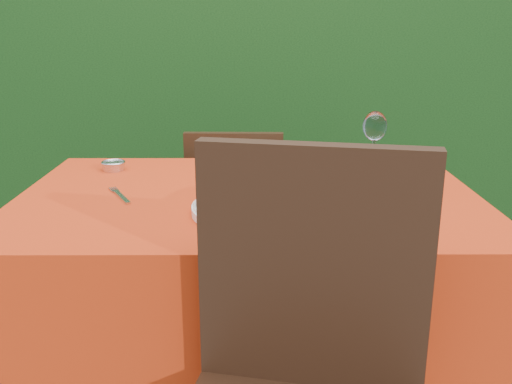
{
  "coord_description": "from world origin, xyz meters",
  "views": [
    {
      "loc": [
        0.01,
        -1.5,
        1.2
      ],
      "look_at": [
        0.02,
        -0.05,
        0.77
      ],
      "focal_mm": 40.0,
      "sensor_mm": 36.0,
      "label": 1
    }
  ],
  "objects_px": {
    "chair_far": "(236,214)",
    "pasta_plate": "(263,158)",
    "pizza_plate": "(266,200)",
    "fork": "(122,197)",
    "chair_near": "(303,382)",
    "steel_ramekin": "(114,166)",
    "wine_glass": "(375,129)",
    "water_glass": "(404,172)"
  },
  "relations": [
    {
      "from": "steel_ramekin",
      "to": "water_glass",
      "type": "bearing_deg",
      "value": -13.06
    },
    {
      "from": "chair_near",
      "to": "pizza_plate",
      "type": "relative_size",
      "value": 2.27
    },
    {
      "from": "fork",
      "to": "steel_ramekin",
      "type": "xyz_separation_m",
      "value": [
        -0.09,
        0.3,
        0.01
      ]
    },
    {
      "from": "pizza_plate",
      "to": "fork",
      "type": "distance_m",
      "value": 0.41
    },
    {
      "from": "pasta_plate",
      "to": "wine_glass",
      "type": "height_order",
      "value": "wine_glass"
    },
    {
      "from": "water_glass",
      "to": "steel_ramekin",
      "type": "xyz_separation_m",
      "value": [
        -0.88,
        0.2,
        -0.03
      ]
    },
    {
      "from": "chair_near",
      "to": "steel_ramekin",
      "type": "relative_size",
      "value": 14.28
    },
    {
      "from": "chair_far",
      "to": "fork",
      "type": "distance_m",
      "value": 0.8
    },
    {
      "from": "pizza_plate",
      "to": "fork",
      "type": "height_order",
      "value": "pizza_plate"
    },
    {
      "from": "chair_near",
      "to": "pasta_plate",
      "type": "relative_size",
      "value": 4.28
    },
    {
      "from": "wine_glass",
      "to": "pasta_plate",
      "type": "bearing_deg",
      "value": 170.92
    },
    {
      "from": "pizza_plate",
      "to": "fork",
      "type": "relative_size",
      "value": 2.43
    },
    {
      "from": "water_glass",
      "to": "fork",
      "type": "distance_m",
      "value": 0.79
    },
    {
      "from": "chair_far",
      "to": "pizza_plate",
      "type": "bearing_deg",
      "value": 98.64
    },
    {
      "from": "pizza_plate",
      "to": "pasta_plate",
      "type": "xyz_separation_m",
      "value": [
        0.0,
        0.49,
        -0.01
      ]
    },
    {
      "from": "chair_near",
      "to": "chair_far",
      "type": "distance_m",
      "value": 1.27
    },
    {
      "from": "chair_far",
      "to": "fork",
      "type": "height_order",
      "value": "chair_far"
    },
    {
      "from": "chair_far",
      "to": "pasta_plate",
      "type": "bearing_deg",
      "value": 109.35
    },
    {
      "from": "fork",
      "to": "pasta_plate",
      "type": "bearing_deg",
      "value": 15.82
    },
    {
      "from": "fork",
      "to": "steel_ramekin",
      "type": "distance_m",
      "value": 0.31
    },
    {
      "from": "chair_near",
      "to": "steel_ramekin",
      "type": "bearing_deg",
      "value": 133.83
    },
    {
      "from": "pizza_plate",
      "to": "wine_glass",
      "type": "height_order",
      "value": "wine_glass"
    },
    {
      "from": "chair_near",
      "to": "wine_glass",
      "type": "xyz_separation_m",
      "value": [
        0.29,
        0.88,
        0.31
      ]
    },
    {
      "from": "pizza_plate",
      "to": "water_glass",
      "type": "height_order",
      "value": "water_glass"
    },
    {
      "from": "pasta_plate",
      "to": "chair_far",
      "type": "bearing_deg",
      "value": 107.79
    },
    {
      "from": "pasta_plate",
      "to": "steel_ramekin",
      "type": "distance_m",
      "value": 0.48
    },
    {
      "from": "water_glass",
      "to": "steel_ramekin",
      "type": "distance_m",
      "value": 0.9
    },
    {
      "from": "pizza_plate",
      "to": "fork",
      "type": "bearing_deg",
      "value": 162.2
    },
    {
      "from": "chair_far",
      "to": "wine_glass",
      "type": "xyz_separation_m",
      "value": [
        0.46,
        -0.38,
        0.41
      ]
    },
    {
      "from": "pasta_plate",
      "to": "fork",
      "type": "bearing_deg",
      "value": -136.44
    },
    {
      "from": "pasta_plate",
      "to": "pizza_plate",
      "type": "bearing_deg",
      "value": -90.24
    },
    {
      "from": "wine_glass",
      "to": "fork",
      "type": "distance_m",
      "value": 0.81
    },
    {
      "from": "chair_near",
      "to": "fork",
      "type": "height_order",
      "value": "chair_near"
    },
    {
      "from": "pasta_plate",
      "to": "water_glass",
      "type": "relative_size",
      "value": 2.23
    },
    {
      "from": "chair_far",
      "to": "steel_ramekin",
      "type": "relative_size",
      "value": 11.7
    },
    {
      "from": "chair_near",
      "to": "steel_ramekin",
      "type": "distance_m",
      "value": 1.04
    },
    {
      "from": "chair_near",
      "to": "wine_glass",
      "type": "relative_size",
      "value": 5.3
    },
    {
      "from": "chair_near",
      "to": "pizza_plate",
      "type": "distance_m",
      "value": 0.5
    },
    {
      "from": "fork",
      "to": "steel_ramekin",
      "type": "relative_size",
      "value": 2.59
    },
    {
      "from": "wine_glass",
      "to": "pizza_plate",
      "type": "bearing_deg",
      "value": -129.11
    },
    {
      "from": "wine_glass",
      "to": "steel_ramekin",
      "type": "bearing_deg",
      "value": -179.07
    },
    {
      "from": "fork",
      "to": "steel_ramekin",
      "type": "height_order",
      "value": "steel_ramekin"
    }
  ]
}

